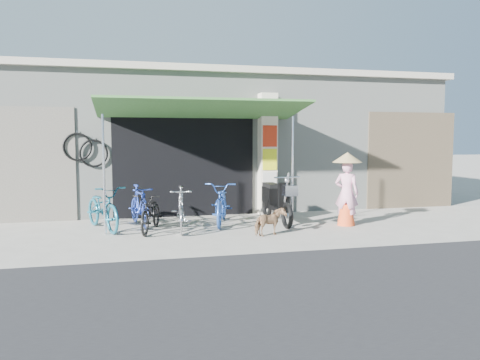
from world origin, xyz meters
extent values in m
plane|color=#A19C91|center=(0.00, 0.00, 0.00)|extent=(80.00, 80.00, 0.00)
cube|color=#28282A|center=(0.00, -4.50, 0.01)|extent=(80.00, 6.00, 0.01)
cube|color=#A0A59D|center=(0.00, 5.10, 1.75)|extent=(12.00, 5.00, 3.50)
cube|color=#BAB19E|center=(0.00, 5.10, 3.58)|extent=(12.30, 5.30, 0.16)
cube|color=black|center=(-1.20, 2.58, 1.25)|extent=(3.40, 0.06, 2.50)
cube|color=black|center=(-1.20, 2.59, 0.55)|extent=(3.06, 0.04, 1.10)
torus|color=black|center=(-3.30, 2.54, 1.55)|extent=(0.65, 0.05, 0.65)
cylinder|color=silver|center=(-3.30, 2.56, 1.87)|extent=(0.02, 0.02, 0.12)
torus|color=black|center=(-3.65, 2.54, 1.70)|extent=(0.65, 0.05, 0.65)
cylinder|color=silver|center=(-3.65, 2.56, 2.02)|extent=(0.02, 0.02, 0.12)
cube|color=beige|center=(0.85, 2.45, 1.50)|extent=(0.42, 0.42, 3.00)
cube|color=red|center=(0.85, 2.23, 1.95)|extent=(0.36, 0.02, 0.52)
cube|color=yellow|center=(0.85, 2.23, 1.38)|extent=(0.36, 0.02, 0.52)
cube|color=beige|center=(0.85, 2.23, 0.82)|extent=(0.36, 0.02, 0.50)
cube|color=#33662E|center=(-0.90, 1.65, 2.55)|extent=(4.60, 1.88, 0.35)
cylinder|color=silver|center=(-3.00, 0.75, 1.18)|extent=(0.05, 0.05, 2.36)
cylinder|color=silver|center=(0.90, 0.75, 1.18)|extent=(0.05, 0.05, 2.36)
cube|color=brown|center=(5.00, 2.59, 1.30)|extent=(2.60, 0.06, 2.60)
cube|color=#6B665B|center=(-5.00, 2.59, 1.30)|extent=(2.60, 0.06, 2.60)
imported|color=#195D72|center=(-3.06, 1.26, 0.46)|extent=(1.22, 1.87, 0.93)
imported|color=#223A9E|center=(-2.31, 1.51, 0.44)|extent=(0.73, 1.53, 0.89)
imported|color=black|center=(-2.10, 0.83, 0.39)|extent=(0.91, 1.59, 0.79)
imported|color=#AEAEB3|center=(-1.50, 0.76, 0.46)|extent=(0.60, 1.56, 0.91)
imported|color=#234AA1|center=(-0.53, 1.29, 0.48)|extent=(1.11, 1.93, 0.96)
imported|color=tan|center=(0.12, -0.15, 0.27)|extent=(0.71, 0.51, 0.54)
torus|color=black|center=(0.67, 0.42, 0.28)|extent=(0.10, 0.56, 0.56)
torus|color=black|center=(0.65, 1.80, 0.28)|extent=(0.10, 0.56, 0.56)
cube|color=black|center=(0.66, 1.11, 0.36)|extent=(0.25, 1.01, 0.11)
cube|color=black|center=(0.66, 1.48, 0.60)|extent=(0.28, 0.59, 0.36)
cube|color=black|center=(0.66, 1.48, 0.82)|extent=(0.26, 0.59, 0.10)
cube|color=black|center=(0.67, 0.63, 0.66)|extent=(0.24, 0.11, 0.60)
cylinder|color=silver|center=(0.67, 0.45, 1.08)|extent=(0.55, 0.04, 0.03)
cube|color=silver|center=(0.68, 0.26, 0.83)|extent=(0.28, 0.22, 0.21)
imported|color=pink|center=(2.08, 0.54, 0.71)|extent=(0.61, 0.58, 1.41)
cone|color=#DD491F|center=(2.08, 0.54, 0.23)|extent=(0.38, 0.38, 0.46)
cone|color=tan|center=(2.08, 0.54, 1.48)|extent=(0.64, 0.64, 0.22)
camera|label=1|loc=(-2.56, -8.72, 1.88)|focal=35.00mm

